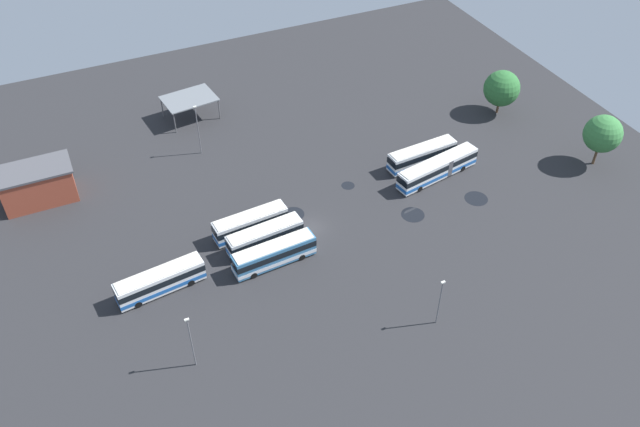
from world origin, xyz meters
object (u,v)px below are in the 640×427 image
at_px(bus_row0_slot0, 422,155).
at_px(bus_row2_slot0, 250,223).
at_px(bus_row3_slot1, 160,281).
at_px(tree_south_edge, 603,134).
at_px(lamp_post_by_building, 198,128).
at_px(bus_row2_slot2, 274,254).
at_px(depot_building, 37,184).
at_px(lamp_post_mid_lot, 440,301).
at_px(bus_row2_slot1, 265,237).
at_px(tree_east_edge, 502,88).
at_px(maintenance_shelter, 189,99).
at_px(bus_row0_slot1, 438,168).
at_px(lamp_post_far_corner, 191,340).

distance_m(bus_row0_slot0, bus_row2_slot0, 32.15).
xyz_separation_m(bus_row3_slot1, tree_south_edge, (-73.45, 1.97, 4.17)).
bearing_deg(lamp_post_by_building, bus_row3_slot1, 63.57).
bearing_deg(bus_row0_slot0, bus_row2_slot0, 7.31).
xyz_separation_m(bus_row0_slot0, bus_row2_slot2, (31.07, 11.51, -0.00)).
bearing_deg(tree_south_edge, depot_building, -18.61).
bearing_deg(depot_building, bus_row2_slot2, 134.73).
relative_size(lamp_post_mid_lot, tree_south_edge, 0.85).
distance_m(bus_row2_slot1, lamp_post_mid_lot, 27.20).
xyz_separation_m(depot_building, tree_south_edge, (-85.86, 28.92, 3.04)).
bearing_deg(bus_row2_slot2, depot_building, -45.27).
bearing_deg(bus_row2_slot0, bus_row3_slot1, 21.31).
height_order(bus_row3_slot1, tree_east_edge, tree_east_edge).
distance_m(bus_row0_slot0, lamp_post_mid_lot, 34.24).
height_order(bus_row2_slot1, bus_row2_slot2, same).
relative_size(bus_row2_slot0, maintenance_shelter, 1.15).
bearing_deg(bus_row0_slot1, bus_row2_slot2, 13.14).
distance_m(maintenance_shelter, tree_east_edge, 56.88).
bearing_deg(lamp_post_mid_lot, tree_east_edge, -134.30).
bearing_deg(bus_row3_slot1, lamp_post_by_building, -116.43).
bearing_deg(depot_building, bus_row0_slot0, 164.01).
relative_size(bus_row0_slot0, bus_row2_slot1, 1.08).
bearing_deg(tree_south_edge, tree_east_edge, -75.15).
height_order(bus_row3_slot1, depot_building, depot_building).
bearing_deg(lamp_post_mid_lot, bus_row2_slot2, -51.01).
bearing_deg(maintenance_shelter, lamp_post_far_corner, 74.32).
bearing_deg(bus_row2_slot0, bus_row2_slot1, 104.25).
relative_size(lamp_post_far_corner, lamp_post_by_building, 0.92).
height_order(bus_row0_slot1, tree_south_edge, tree_south_edge).
bearing_deg(bus_row0_slot0, tree_south_edge, 155.82).
height_order(bus_row2_slot2, tree_south_edge, tree_south_edge).
distance_m(bus_row2_slot0, lamp_post_by_building, 22.79).
height_order(bus_row2_slot1, tree_east_edge, tree_east_edge).
height_order(lamp_post_far_corner, tree_south_edge, tree_south_edge).
bearing_deg(lamp_post_mid_lot, maintenance_shelter, -75.79).
xyz_separation_m(bus_row2_slot0, lamp_post_mid_lot, (-15.95, 26.11, 2.44)).
xyz_separation_m(tree_south_edge, tree_east_edge, (5.26, -19.86, -0.94)).
relative_size(bus_row0_slot0, bus_row3_slot1, 1.01).
height_order(bus_row0_slot1, lamp_post_far_corner, lamp_post_far_corner).
xyz_separation_m(maintenance_shelter, lamp_post_mid_lot, (-15.23, 60.12, 0.34)).
xyz_separation_m(bus_row2_slot2, lamp_post_by_building, (1.72, -29.96, 3.25)).
xyz_separation_m(bus_row2_slot1, lamp_post_mid_lot, (-15.04, 22.53, 2.44)).
bearing_deg(tree_south_edge, bus_row0_slot1, -16.63).
relative_size(bus_row2_slot2, tree_south_edge, 1.34).
height_order(bus_row2_slot1, lamp_post_far_corner, lamp_post_far_corner).
bearing_deg(lamp_post_far_corner, lamp_post_by_building, -107.68).
bearing_deg(lamp_post_by_building, lamp_post_mid_lot, 109.10).
distance_m(bus_row2_slot1, bus_row3_slot1, 16.08).
xyz_separation_m(depot_building, lamp_post_far_corner, (-13.12, 40.63, 1.74)).
bearing_deg(bus_row0_slot1, bus_row0_slot0, -83.21).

